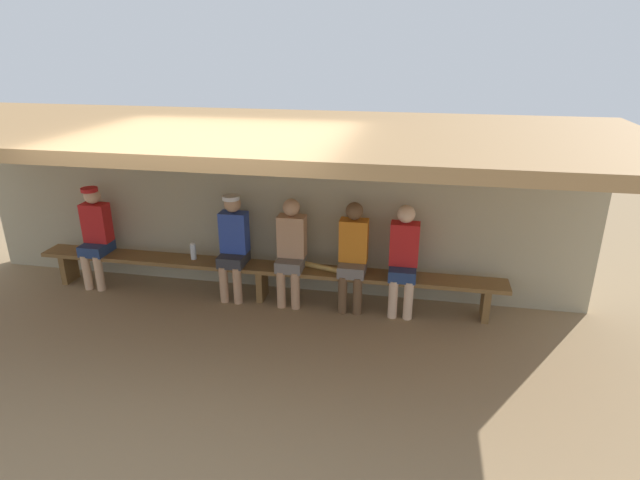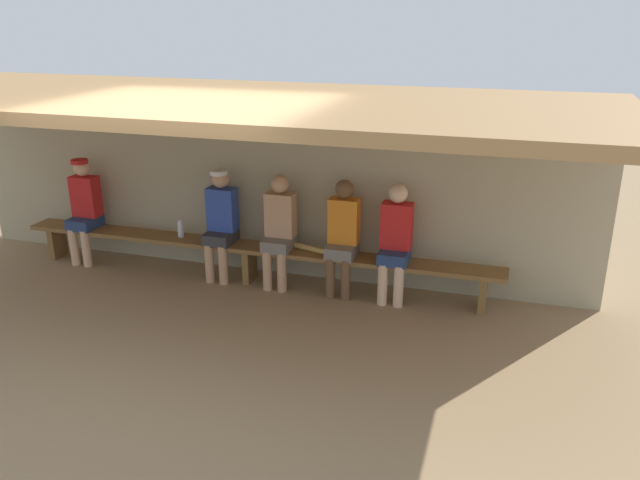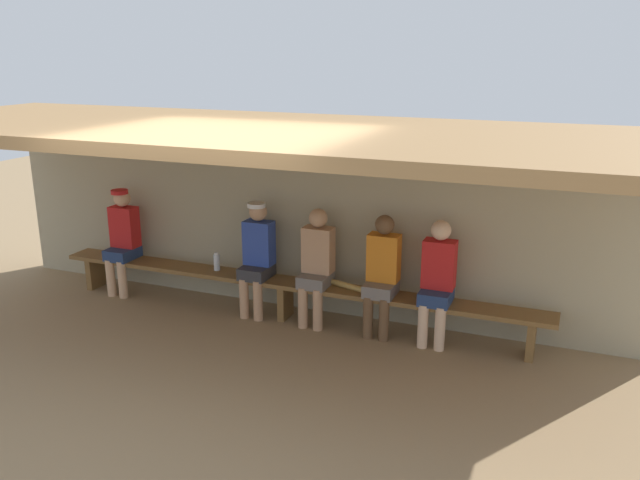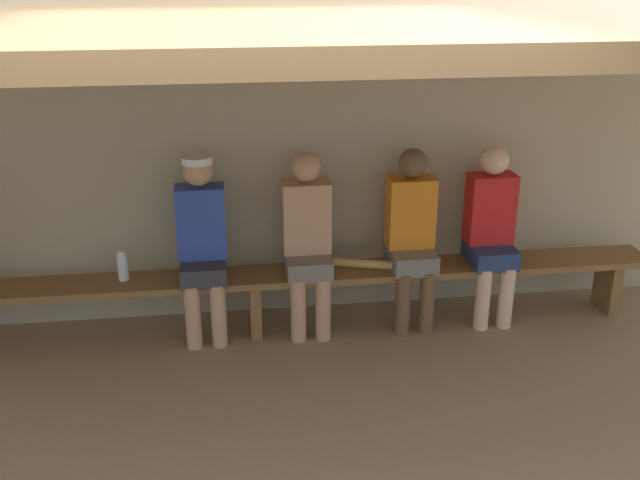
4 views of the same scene
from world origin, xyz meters
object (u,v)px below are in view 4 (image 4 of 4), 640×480
at_px(player_leftmost, 491,228).
at_px(player_in_white, 412,232).
at_px(water_bottle_clear, 123,266).
at_px(baseball_bat, 365,264).
at_px(player_rightmost, 307,237).
at_px(player_with_sunglasses, 202,240).
at_px(bench, 254,283).

xyz_separation_m(player_leftmost, player_in_white, (-0.60, 0.00, 0.00)).
bearing_deg(water_bottle_clear, player_in_white, -0.81).
bearing_deg(player_leftmost, baseball_bat, -179.81).
xyz_separation_m(player_rightmost, player_in_white, (0.77, 0.00, 0.00)).
xyz_separation_m(player_rightmost, player_with_sunglasses, (-0.74, 0.00, 0.02)).
bearing_deg(player_in_white, player_rightmost, 180.00).
bearing_deg(player_in_white, water_bottle_clear, 179.19).
relative_size(water_bottle_clear, baseball_bat, 0.28).
bearing_deg(player_rightmost, player_in_white, 0.00).
relative_size(bench, player_leftmost, 4.49).
relative_size(player_with_sunglasses, water_bottle_clear, 6.15).
bearing_deg(player_in_white, player_with_sunglasses, 179.98).
bearing_deg(player_rightmost, baseball_bat, -0.41).
bearing_deg(water_bottle_clear, baseball_bat, -1.07).
xyz_separation_m(player_leftmost, baseball_bat, (-0.94, -0.00, -0.24)).
bearing_deg(baseball_bat, player_with_sunglasses, -163.14).
height_order(player_rightmost, baseball_bat, player_rightmost).
distance_m(bench, water_bottle_clear, 0.94).
xyz_separation_m(player_in_white, player_with_sunglasses, (-1.51, 0.00, 0.02)).
relative_size(player_rightmost, baseball_bat, 1.72).
bearing_deg(player_with_sunglasses, player_in_white, -0.02).
distance_m(player_rightmost, baseball_bat, 0.49).
height_order(player_leftmost, baseball_bat, player_leftmost).
xyz_separation_m(player_leftmost, player_with_sunglasses, (-2.12, 0.00, 0.02)).
relative_size(bench, player_rightmost, 4.49).
bearing_deg(baseball_bat, player_in_white, 17.55).
distance_m(player_rightmost, player_with_sunglasses, 0.75).
xyz_separation_m(bench, player_rightmost, (0.39, 0.00, 0.34)).
distance_m(player_rightmost, player_leftmost, 1.37).
bearing_deg(bench, player_rightmost, 0.45).
distance_m(player_leftmost, player_with_sunglasses, 2.12).
relative_size(bench, water_bottle_clear, 27.44).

